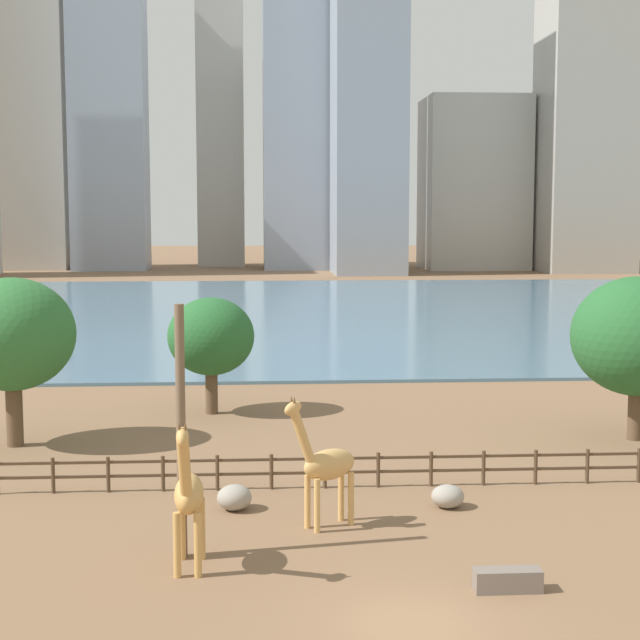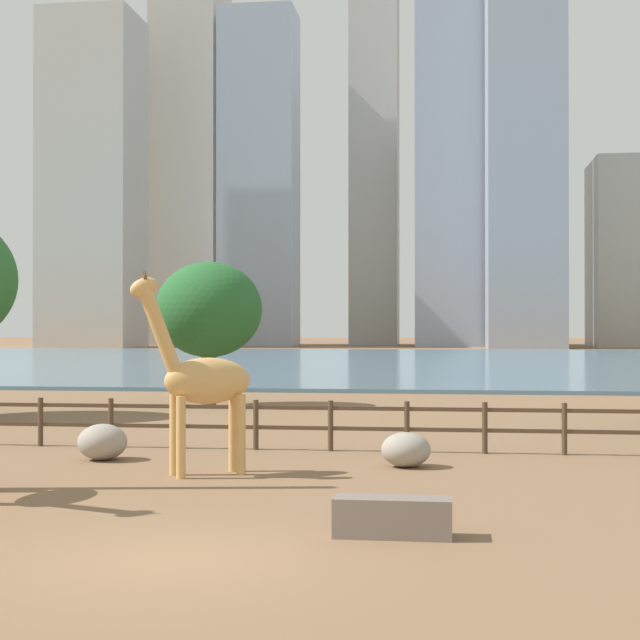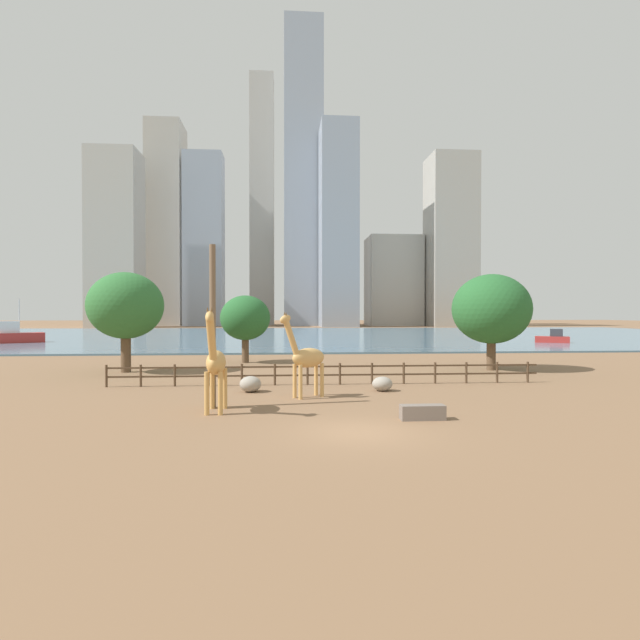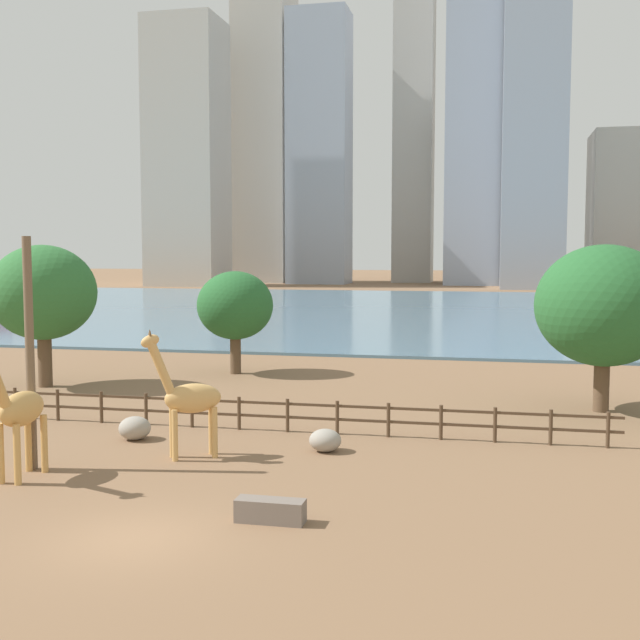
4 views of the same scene
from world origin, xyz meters
TOP-DOWN VIEW (x-y plane):
  - ground_plane at (0.00, 80.00)m, footprint 400.00×400.00m
  - harbor_water at (0.00, 77.00)m, footprint 180.00×86.00m
  - giraffe_tall at (-5.64, 3.99)m, footprint 0.85×3.10m
  - giraffe_companion at (-1.54, 7.52)m, footprint 2.59×1.88m
  - utility_pole at (-5.91, 5.13)m, footprint 0.28×0.28m
  - boulder_near_fence at (2.79, 9.34)m, footprint 1.13×1.06m
  - boulder_by_pole at (-4.49, 9.56)m, footprint 1.18×1.16m
  - feeding_trough at (2.93, 1.88)m, footprint 1.80×0.60m
  - enclosure_fence at (-0.12, 12.00)m, footprint 26.12×0.14m
  - tree_left_large at (-5.96, 25.78)m, footprint 4.33×4.33m
  - tree_center_broad at (13.08, 18.82)m, footprint 5.86×5.86m
  - tree_right_tall at (-14.16, 19.43)m, footprint 5.41×5.41m
  - boat_ferry at (34.83, 48.74)m, footprint 4.61×3.37m
  - boat_sailboat at (-39.78, 54.15)m, footprint 7.14×5.54m
  - skyline_tower_needle at (-42.79, 158.55)m, footprint 11.78×14.55m
  - skyline_block_central at (52.19, 141.63)m, footprint 14.67×13.97m
  - skyline_tower_glass at (-29.05, 152.57)m, footprint 12.84×9.83m
  - skyline_block_left at (35.46, 152.30)m, footprint 17.76×15.79m
  - skyline_block_right at (4.45, 155.38)m, footprint 13.17×15.79m
  - skyline_tower_short at (-10.07, 164.70)m, footprint 8.63×8.82m
  - skyline_block_wide at (14.91, 139.25)m, footprint 11.49×14.92m
  - skyline_tower_far at (-53.00, 136.94)m, footprint 14.41×12.90m

SIDE VIEW (x-z plane):
  - ground_plane at x=0.00m, z-range 0.00..0.00m
  - harbor_water at x=0.00m, z-range 0.00..0.20m
  - feeding_trough at x=2.93m, z-range 0.00..0.60m
  - boulder_near_fence at x=2.79m, z-range 0.00..0.80m
  - boulder_by_pole at x=-4.49m, z-range 0.00..0.87m
  - enclosure_fence at x=-0.12m, z-range 0.11..1.41m
  - boat_ferry at x=34.83m, z-range -0.11..1.81m
  - boat_sailboat at x=-39.78m, z-range -1.85..4.29m
  - giraffe_companion at x=-1.54m, z-range -0.15..4.26m
  - giraffe_tall at x=-5.64m, z-range -0.12..4.46m
  - utility_pole at x=-5.91m, z-range 0.00..7.45m
  - tree_left_large at x=-5.96m, z-range 0.95..6.81m
  - tree_center_broad at x=13.08m, z-range 0.98..8.26m
  - tree_right_tall at x=-14.16m, z-range 1.19..8.50m
  - skyline_block_left at x=35.46m, z-range 0.00..30.43m
  - skyline_tower_far at x=-53.00m, z-range 0.00..53.16m
  - skyline_block_central at x=52.19m, z-range 0.00..55.45m
  - skyline_tower_glass at x=-29.05m, z-range 0.00..57.74m
  - skyline_block_wide at x=14.91m, z-range 0.00..63.76m
  - skyline_tower_needle at x=-42.79m, z-range 0.00..69.49m
  - skyline_tower_short at x=-10.07m, z-range 0.00..90.06m
  - skyline_block_right at x=4.45m, z-range 0.00..103.76m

